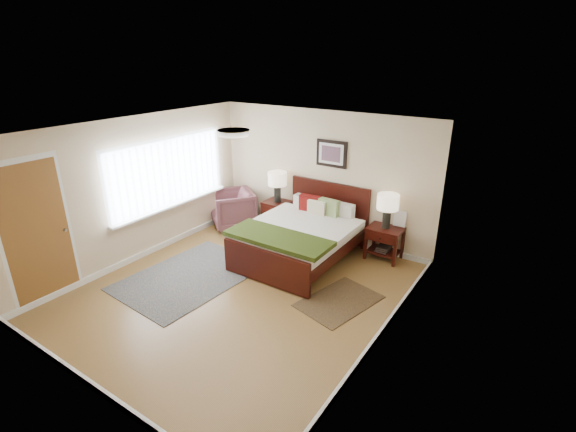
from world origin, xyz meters
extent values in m
plane|color=brown|center=(0.00, 0.00, 0.00)|extent=(5.00, 5.00, 0.00)
cube|color=beige|center=(0.00, 2.50, 1.25)|extent=(4.50, 0.04, 2.50)
cube|color=beige|center=(0.00, -2.50, 1.25)|extent=(4.50, 0.04, 2.50)
cube|color=beige|center=(-2.25, 0.00, 1.25)|extent=(0.04, 5.00, 2.50)
cube|color=beige|center=(2.25, 0.00, 1.25)|extent=(0.04, 5.00, 2.50)
cube|color=white|center=(0.00, 0.00, 2.50)|extent=(4.50, 5.00, 0.02)
cube|color=silver|center=(-2.23, 0.70, 1.40)|extent=(0.02, 2.72, 1.32)
cube|color=silver|center=(-2.21, 0.70, 1.40)|extent=(0.01, 2.60, 1.20)
cube|color=silver|center=(-2.18, 0.70, 0.77)|extent=(0.10, 2.72, 0.04)
cube|color=silver|center=(-2.23, -1.75, 1.09)|extent=(0.01, 1.00, 2.18)
cube|color=brown|center=(-2.23, -1.75, 1.05)|extent=(0.01, 0.90, 2.10)
cylinder|color=#999999|center=(-2.20, -1.37, 1.00)|extent=(0.04, 0.04, 0.04)
cylinder|color=white|center=(0.00, 0.00, 2.46)|extent=(0.40, 0.40, 0.07)
cylinder|color=beige|center=(0.00, 0.00, 2.50)|extent=(0.44, 0.44, 0.01)
cube|color=#360D08|center=(0.20, 2.46, 0.60)|extent=(1.65, 0.06, 1.15)
cube|color=#360D08|center=(0.20, 0.38, 0.31)|extent=(1.65, 0.06, 0.58)
cube|color=#360D08|center=(-0.59, 1.42, 0.33)|extent=(0.06, 2.06, 0.19)
cube|color=#360D08|center=(0.98, 1.42, 0.33)|extent=(0.06, 2.06, 0.19)
cube|color=beige|center=(0.20, 1.42, 0.46)|extent=(1.55, 2.04, 0.23)
cube|color=beige|center=(0.20, 1.32, 0.62)|extent=(1.73, 1.81, 0.10)
cube|color=#29360F|center=(0.20, 0.74, 0.67)|extent=(1.77, 0.70, 0.07)
cube|color=beige|center=(-0.16, 2.22, 0.76)|extent=(0.51, 0.18, 0.27)
cube|color=beige|center=(0.56, 2.22, 0.76)|extent=(0.51, 0.18, 0.27)
cube|color=#5D0C0A|center=(-0.03, 2.10, 0.80)|extent=(0.40, 0.17, 0.33)
cube|color=#788E52|center=(0.38, 2.10, 0.80)|extent=(0.40, 0.16, 0.33)
cube|color=beige|center=(0.18, 2.02, 0.78)|extent=(0.35, 0.13, 0.29)
cube|color=black|center=(0.20, 2.48, 1.72)|extent=(0.62, 0.03, 0.50)
cube|color=silver|center=(0.20, 2.46, 1.72)|extent=(0.50, 0.01, 0.38)
cube|color=#A52D23|center=(0.20, 2.44, 1.72)|extent=(0.38, 0.01, 0.28)
cube|color=#360D08|center=(-0.89, 2.27, 0.60)|extent=(0.53, 0.47, 0.05)
cube|color=#360D08|center=(-1.12, 2.06, 0.29)|extent=(0.05, 0.05, 0.58)
cube|color=#360D08|center=(-0.65, 2.06, 0.29)|extent=(0.05, 0.05, 0.58)
cube|color=#360D08|center=(-1.12, 2.48, 0.29)|extent=(0.05, 0.05, 0.58)
cube|color=#360D08|center=(-0.65, 2.48, 0.29)|extent=(0.05, 0.05, 0.58)
cube|color=#360D08|center=(-0.89, 2.05, 0.50)|extent=(0.47, 0.03, 0.14)
cube|color=#360D08|center=(1.43, 2.27, 0.57)|extent=(0.60, 0.45, 0.05)
cube|color=#360D08|center=(1.16, 2.07, 0.28)|extent=(0.05, 0.05, 0.55)
cube|color=#360D08|center=(1.70, 2.07, 0.28)|extent=(0.05, 0.05, 0.55)
cube|color=#360D08|center=(1.16, 2.47, 0.28)|extent=(0.05, 0.05, 0.55)
cube|color=#360D08|center=(1.70, 2.47, 0.28)|extent=(0.05, 0.05, 0.55)
cube|color=#360D08|center=(1.43, 2.06, 0.47)|extent=(0.54, 0.03, 0.14)
cube|color=#360D08|center=(1.43, 2.27, 0.14)|extent=(0.54, 0.39, 0.03)
cube|color=black|center=(1.43, 2.27, 0.17)|extent=(0.22, 0.28, 0.03)
cube|color=black|center=(1.43, 2.27, 0.20)|extent=(0.22, 0.28, 0.03)
cube|color=black|center=(1.43, 2.27, 0.24)|extent=(0.22, 0.28, 0.03)
cylinder|color=black|center=(-0.89, 2.27, 0.79)|extent=(0.14, 0.14, 0.32)
cylinder|color=black|center=(-0.89, 2.27, 0.97)|extent=(0.02, 0.02, 0.06)
cylinder|color=#FBE2BF|center=(-0.89, 2.27, 1.11)|extent=(0.37, 0.37, 0.26)
cylinder|color=black|center=(1.43, 2.27, 0.76)|extent=(0.14, 0.14, 0.32)
cylinder|color=black|center=(1.43, 2.27, 0.94)|extent=(0.02, 0.02, 0.06)
cylinder|color=#FBE2BF|center=(1.43, 2.27, 1.08)|extent=(0.37, 0.37, 0.26)
imported|color=brown|center=(-1.80, 1.92, 0.39)|extent=(1.18, 1.18, 0.78)
cube|color=#0C193E|center=(-0.99, -0.13, 0.01)|extent=(1.73, 2.34, 0.01)
cube|color=black|center=(1.41, 0.58, 0.01)|extent=(1.08, 1.38, 0.01)
camera|label=1|loc=(3.72, -4.26, 3.48)|focal=26.00mm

